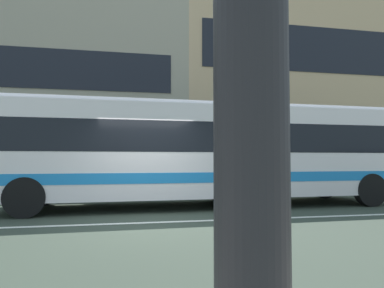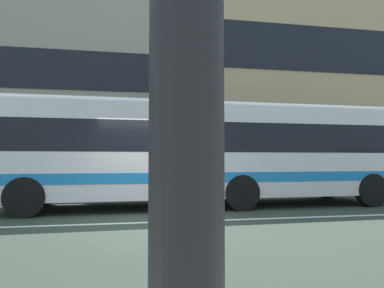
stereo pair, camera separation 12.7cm
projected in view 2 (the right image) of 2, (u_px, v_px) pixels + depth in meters
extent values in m
plane|color=#323C31|center=(148.00, 223.00, 7.92)|extent=(160.00, 160.00, 0.00)
cube|color=silver|center=(148.00, 222.00, 7.92)|extent=(60.00, 0.16, 0.01)
cube|color=tan|center=(305.00, 85.00, 25.72)|extent=(18.82, 9.21, 13.86)
cube|color=black|center=(343.00, 51.00, 21.23)|extent=(17.31, 0.04, 2.77)
cube|color=silver|center=(205.00, 152.00, 10.85)|extent=(11.85, 2.87, 2.61)
cube|color=black|center=(205.00, 140.00, 10.87)|extent=(11.14, 2.88, 0.84)
cube|color=#1D79C3|center=(205.00, 175.00, 10.82)|extent=(11.61, 2.89, 0.28)
cube|color=silver|center=(205.00, 108.00, 10.92)|extent=(11.37, 2.45, 0.12)
cylinder|color=black|center=(25.00, 197.00, 8.62)|extent=(1.01, 0.30, 1.00)
cylinder|color=black|center=(45.00, 189.00, 10.96)|extent=(1.01, 0.30, 1.00)
cylinder|color=black|center=(241.00, 193.00, 9.79)|extent=(1.01, 0.30, 1.00)
cylinder|color=black|center=(218.00, 186.00, 12.12)|extent=(1.01, 0.30, 1.00)
cylinder|color=black|center=(371.00, 190.00, 10.65)|extent=(1.01, 0.30, 1.00)
cylinder|color=black|center=(325.00, 185.00, 12.99)|extent=(1.01, 0.30, 1.00)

